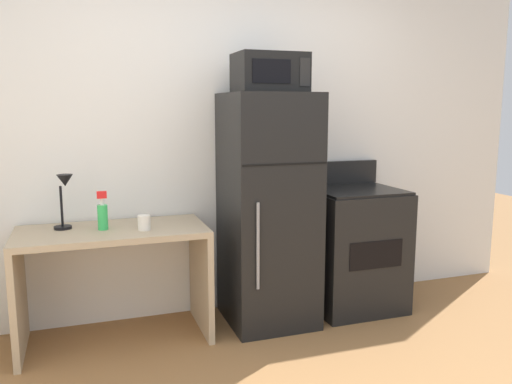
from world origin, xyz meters
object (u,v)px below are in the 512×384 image
desk_lamp (64,192)px  coffee_mug (144,223)px  microwave (270,73)px  oven_range (354,248)px  spray_bottle (103,214)px  refrigerator (268,210)px  desk (113,263)px

desk_lamp → coffee_mug: size_ratio=3.72×
microwave → desk_lamp: bearing=174.4°
desk_lamp → oven_range: desk_lamp is taller
desk_lamp → microwave: microwave is taller
microwave → oven_range: size_ratio=0.42×
spray_bottle → microwave: (1.11, -0.04, 0.90)m
microwave → spray_bottle: bearing=178.0°
spray_bottle → desk_lamp: bearing=157.8°
refrigerator → microwave: microwave is taller
microwave → oven_range: 1.46m
desk_lamp → refrigerator: size_ratio=0.22×
refrigerator → microwave: 0.94m
refrigerator → desk: bearing=179.0°
microwave → oven_range: microwave is taller
desk_lamp → oven_range: size_ratio=0.32×
spray_bottle → coffee_mug: bearing=-20.9°
oven_range → refrigerator: bearing=-178.6°
spray_bottle → oven_range: bearing=-0.0°
coffee_mug → microwave: bearing=3.6°
spray_bottle → oven_range: oven_range is taller
spray_bottle → refrigerator: bearing=-0.9°
coffee_mug → spray_bottle: bearing=159.1°
coffee_mug → spray_bottle: spray_bottle is taller
spray_bottle → oven_range: 1.86m
desk_lamp → microwave: size_ratio=0.77×
spray_bottle → refrigerator: refrigerator is taller
desk → microwave: microwave is taller
coffee_mug → refrigerator: size_ratio=0.06×
desk → refrigerator: size_ratio=0.74×
refrigerator → microwave: bearing=-89.7°
desk_lamp → coffee_mug: 0.54m
refrigerator → coffee_mug: bearing=-175.0°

